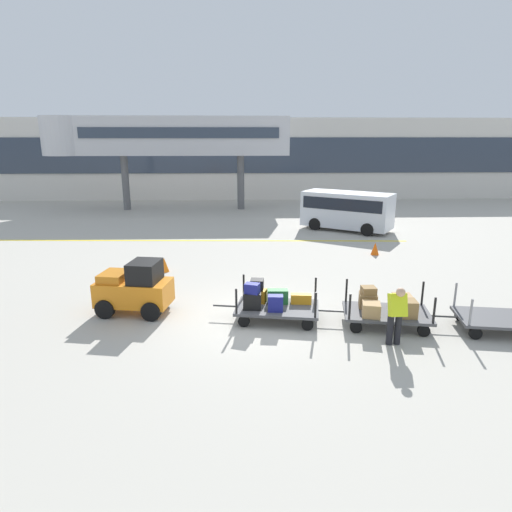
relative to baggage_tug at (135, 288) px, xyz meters
name	(u,v)px	position (x,y,z in m)	size (l,w,h in m)	color
ground_plane	(253,318)	(3.41, -0.58, -0.75)	(120.00, 120.00, 0.00)	#B2ADA0
apron_lead_line	(199,241)	(1.04, 9.34, -0.75)	(20.69, 0.20, 0.01)	yellow
terminal_building	(243,159)	(3.41, 25.39, 2.52)	(61.59, 2.51, 6.53)	beige
jet_bridge	(157,137)	(-2.57, 19.41, 4.29)	(16.88, 3.00, 6.39)	#B7B7BC
baggage_tug	(135,288)	(0.00, 0.00, 0.00)	(2.25, 1.53, 1.58)	orange
baggage_cart_lead	(272,302)	(3.95, -0.64, -0.23)	(3.08, 1.76, 1.14)	#4C4C4F
baggage_cart_middle	(386,308)	(7.05, -1.17, -0.25)	(3.08, 1.76, 1.10)	#4C4C4F
baggage_cart_tail	(502,319)	(10.02, -1.68, -0.41)	(3.08, 1.76, 1.10)	#4C4C4F
baggage_handler	(396,313)	(6.88, -2.40, 0.11)	(0.40, 0.44, 1.56)	black
shuttle_van	(347,208)	(9.00, 11.66, 0.48)	(5.05, 4.24, 2.10)	silver
safety_cone_near	(164,265)	(0.16, 4.11, -0.48)	(0.36, 0.36, 0.55)	orange
safety_cone_far	(375,249)	(9.02, 6.32, -0.48)	(0.36, 0.36, 0.55)	#EA590F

